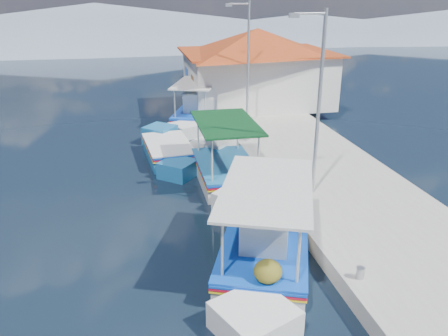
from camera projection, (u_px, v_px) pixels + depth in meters
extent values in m
plane|color=black|center=(188.00, 249.00, 13.33)|extent=(160.00, 160.00, 0.00)
cube|color=#AAA89F|center=(305.00, 157.00, 19.83)|extent=(5.00, 44.00, 0.50)
cylinder|color=#A5A8AD|center=(360.00, 273.00, 11.09)|extent=(0.20, 0.20, 0.30)
cylinder|color=#A5A8AD|center=(290.00, 190.00, 15.64)|extent=(0.20, 0.20, 0.30)
cylinder|color=#A5A8AD|center=(246.00, 137.00, 21.11)|extent=(0.20, 0.20, 0.30)
cylinder|color=#A5A8AD|center=(221.00, 107.00, 26.57)|extent=(0.20, 0.20, 0.30)
cube|color=white|center=(265.00, 256.00, 12.57)|extent=(3.59, 4.79, 0.94)
cube|color=white|center=(210.00, 213.00, 14.74)|extent=(2.07, 2.07, 1.04)
cube|color=white|center=(339.00, 312.00, 10.42)|extent=(2.01, 2.01, 0.89)
cube|color=blue|center=(265.00, 242.00, 12.41)|extent=(3.69, 4.94, 0.06)
cube|color=red|center=(265.00, 245.00, 12.44)|extent=(3.69, 4.94, 0.05)
cube|color=yellow|center=(265.00, 247.00, 12.46)|extent=(3.69, 4.94, 0.04)
cube|color=blue|center=(265.00, 240.00, 12.38)|extent=(3.70, 4.90, 0.05)
cube|color=brown|center=(265.00, 241.00, 12.39)|extent=(3.39, 4.65, 0.05)
cube|color=white|center=(273.00, 228.00, 11.96)|extent=(1.58, 1.63, 1.09)
cube|color=silver|center=(274.00, 208.00, 11.76)|extent=(1.72, 1.77, 0.06)
cylinder|color=beige|center=(203.00, 198.00, 13.07)|extent=(0.07, 0.07, 1.58)
cylinder|color=beige|center=(252.00, 185.00, 13.95)|extent=(0.07, 0.07, 1.58)
cylinder|color=beige|center=(285.00, 256.00, 10.25)|extent=(0.07, 0.07, 1.58)
cylinder|color=beige|center=(341.00, 235.00, 11.14)|extent=(0.07, 0.07, 1.58)
cube|color=silver|center=(267.00, 187.00, 11.81)|extent=(3.69, 4.83, 0.07)
ellipsoid|color=#444612|center=(225.00, 216.00, 13.17)|extent=(0.75, 0.83, 0.56)
ellipsoid|color=#444612|center=(235.00, 205.00, 13.92)|extent=(0.63, 0.70, 0.48)
ellipsoid|color=#444612|center=(318.00, 262.00, 11.01)|extent=(0.67, 0.74, 0.50)
sphere|color=#FF5508|center=(281.00, 200.00, 13.09)|extent=(0.40, 0.40, 0.40)
cube|color=white|center=(226.00, 176.00, 17.89)|extent=(2.09, 3.85, 0.98)
cube|color=white|center=(213.00, 152.00, 20.19)|extent=(2.10, 2.10, 1.08)
cube|color=white|center=(242.00, 203.00, 15.62)|extent=(2.04, 2.04, 0.93)
cube|color=blue|center=(226.00, 165.00, 17.72)|extent=(2.16, 3.97, 0.06)
cube|color=red|center=(226.00, 167.00, 17.76)|extent=(2.16, 3.97, 0.05)
cube|color=yellow|center=(226.00, 169.00, 17.78)|extent=(2.16, 3.97, 0.04)
cube|color=#19639B|center=(226.00, 163.00, 17.70)|extent=(2.18, 3.93, 0.05)
cube|color=brown|center=(226.00, 164.00, 17.71)|extent=(1.93, 3.78, 0.05)
cylinder|color=beige|center=(198.00, 133.00, 18.71)|extent=(0.07, 0.07, 1.65)
cylinder|color=beige|center=(237.00, 131.00, 19.04)|extent=(0.07, 0.07, 1.65)
cylinder|color=beige|center=(213.00, 160.00, 15.78)|extent=(0.07, 0.07, 1.65)
cylinder|color=beige|center=(259.00, 157.00, 16.10)|extent=(0.07, 0.07, 1.65)
cube|color=#0B3A19|center=(226.00, 123.00, 17.11)|extent=(2.20, 3.86, 0.07)
cube|color=#19639B|center=(168.00, 154.00, 20.30)|extent=(2.05, 3.51, 0.94)
cube|color=#19639B|center=(168.00, 136.00, 22.34)|extent=(1.81, 1.81, 1.04)
cube|color=#19639B|center=(169.00, 172.00, 18.28)|extent=(1.76, 1.76, 0.89)
cube|color=blue|center=(168.00, 145.00, 20.14)|extent=(2.12, 3.62, 0.06)
cube|color=red|center=(168.00, 146.00, 20.17)|extent=(2.12, 3.62, 0.05)
cube|color=yellow|center=(168.00, 148.00, 20.19)|extent=(2.12, 3.62, 0.04)
cube|color=white|center=(168.00, 143.00, 20.11)|extent=(2.13, 3.59, 0.05)
cube|color=brown|center=(168.00, 144.00, 20.13)|extent=(1.91, 3.43, 0.05)
cube|color=white|center=(197.00, 119.00, 25.75)|extent=(3.25, 4.35, 0.92)
cube|color=white|center=(176.00, 107.00, 27.75)|extent=(1.93, 1.93, 1.01)
cube|color=white|center=(220.00, 130.00, 23.77)|extent=(1.88, 1.88, 0.87)
cube|color=blue|center=(197.00, 111.00, 25.60)|extent=(3.35, 4.48, 0.06)
cube|color=red|center=(197.00, 113.00, 25.63)|extent=(3.35, 4.48, 0.05)
cube|color=yellow|center=(197.00, 114.00, 25.65)|extent=(3.35, 4.48, 0.04)
cube|color=blue|center=(197.00, 110.00, 25.57)|extent=(3.36, 4.45, 0.05)
cube|color=brown|center=(197.00, 111.00, 25.58)|extent=(3.07, 4.22, 0.05)
cube|color=white|center=(199.00, 102.00, 25.16)|extent=(1.48, 1.56, 1.06)
cube|color=silver|center=(199.00, 93.00, 24.96)|extent=(1.61, 1.69, 0.06)
cylinder|color=beige|center=(170.00, 93.00, 26.19)|extent=(0.07, 0.07, 1.54)
cylinder|color=beige|center=(195.00, 90.00, 26.99)|extent=(0.07, 0.07, 1.54)
cylinder|color=beige|center=(198.00, 105.00, 23.61)|extent=(0.07, 0.07, 1.54)
cylinder|color=beige|center=(225.00, 101.00, 24.42)|extent=(0.07, 0.07, 1.54)
cube|color=silver|center=(196.00, 83.00, 25.02)|extent=(3.35, 4.39, 0.07)
cube|color=silver|center=(257.00, 79.00, 27.45)|extent=(8.00, 6.00, 3.00)
cube|color=#AB3C17|center=(257.00, 52.00, 26.88)|extent=(8.64, 6.48, 0.10)
pyramid|color=#AB3C17|center=(258.00, 41.00, 26.64)|extent=(10.49, 10.49, 1.40)
cube|color=brown|center=(193.00, 93.00, 25.96)|extent=(0.06, 1.00, 2.00)
cube|color=blue|center=(187.00, 75.00, 28.02)|extent=(0.06, 1.20, 0.90)
cylinder|color=#A5A8AD|center=(319.00, 107.00, 14.75)|extent=(0.12, 0.12, 6.00)
cylinder|color=#A5A8AD|center=(310.00, 13.00, 13.61)|extent=(1.00, 0.08, 0.08)
cube|color=#A5A8AD|center=(294.00, 15.00, 13.54)|extent=(0.30, 0.14, 0.14)
cylinder|color=#A5A8AD|center=(248.00, 64.00, 22.95)|extent=(0.12, 0.12, 6.00)
cylinder|color=#A5A8AD|center=(239.00, 4.00, 21.81)|extent=(1.00, 0.08, 0.08)
cube|color=#A5A8AD|center=(229.00, 5.00, 21.74)|extent=(0.30, 0.14, 0.14)
cone|color=gray|center=(96.00, 24.00, 62.50)|extent=(96.00, 96.00, 5.50)
cone|color=gray|center=(304.00, 27.00, 68.53)|extent=(76.80, 76.80, 3.80)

